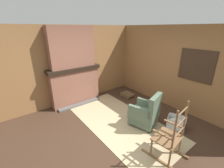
{
  "coord_description": "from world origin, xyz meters",
  "views": [
    {
      "loc": [
        2.27,
        -1.87,
        2.45
      ],
      "look_at": [
        -0.98,
        0.63,
        0.9
      ],
      "focal_mm": 24.0,
      "sensor_mm": 36.0,
      "label": 1
    }
  ],
  "objects_px": {
    "rocking_chair": "(169,139)",
    "firewood_stack": "(127,95)",
    "laundry_basket": "(176,123)",
    "storage_case": "(85,62)",
    "oil_lamp_vase": "(58,66)",
    "armchair": "(145,114)"
  },
  "relations": [
    {
      "from": "laundry_basket",
      "to": "storage_case",
      "type": "bearing_deg",
      "value": -161.43
    },
    {
      "from": "firewood_stack",
      "to": "armchair",
      "type": "bearing_deg",
      "value": -27.91
    },
    {
      "from": "oil_lamp_vase",
      "to": "firewood_stack",
      "type": "bearing_deg",
      "value": 70.71
    },
    {
      "from": "armchair",
      "to": "firewood_stack",
      "type": "height_order",
      "value": "armchair"
    },
    {
      "from": "rocking_chair",
      "to": "storage_case",
      "type": "height_order",
      "value": "storage_case"
    },
    {
      "from": "firewood_stack",
      "to": "storage_case",
      "type": "relative_size",
      "value": 2.04
    },
    {
      "from": "laundry_basket",
      "to": "firewood_stack",
      "type": "bearing_deg",
      "value": 172.65
    },
    {
      "from": "laundry_basket",
      "to": "oil_lamp_vase",
      "type": "relative_size",
      "value": 1.9
    },
    {
      "from": "rocking_chair",
      "to": "oil_lamp_vase",
      "type": "relative_size",
      "value": 4.31
    },
    {
      "from": "rocking_chair",
      "to": "firewood_stack",
      "type": "bearing_deg",
      "value": -34.55
    },
    {
      "from": "armchair",
      "to": "rocking_chair",
      "type": "xyz_separation_m",
      "value": [
        0.96,
        -0.45,
        0.07
      ]
    },
    {
      "from": "oil_lamp_vase",
      "to": "laundry_basket",
      "type": "bearing_deg",
      "value": 33.29
    },
    {
      "from": "firewood_stack",
      "to": "storage_case",
      "type": "height_order",
      "value": "storage_case"
    },
    {
      "from": "armchair",
      "to": "storage_case",
      "type": "xyz_separation_m",
      "value": [
        -2.36,
        -0.42,
        1.0
      ]
    },
    {
      "from": "armchair",
      "to": "storage_case",
      "type": "bearing_deg",
      "value": -6.89
    },
    {
      "from": "armchair",
      "to": "storage_case",
      "type": "height_order",
      "value": "storage_case"
    },
    {
      "from": "firewood_stack",
      "to": "laundry_basket",
      "type": "relative_size",
      "value": 0.91
    },
    {
      "from": "rocking_chair",
      "to": "oil_lamp_vase",
      "type": "distance_m",
      "value": 3.57
    },
    {
      "from": "armchair",
      "to": "firewood_stack",
      "type": "distance_m",
      "value": 1.82
    },
    {
      "from": "rocking_chair",
      "to": "oil_lamp_vase",
      "type": "height_order",
      "value": "oil_lamp_vase"
    },
    {
      "from": "firewood_stack",
      "to": "laundry_basket",
      "type": "xyz_separation_m",
      "value": [
        2.16,
        -0.28,
        0.07
      ]
    },
    {
      "from": "rocking_chair",
      "to": "firewood_stack",
      "type": "relative_size",
      "value": 2.49
    }
  ]
}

